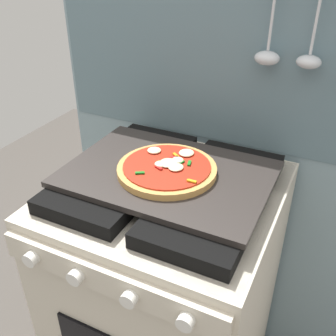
# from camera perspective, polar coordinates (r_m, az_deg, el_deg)

# --- Properties ---
(kitchen_backsplash) EXTENTS (1.10, 0.09, 1.55)m
(kitchen_backsplash) POSITION_cam_1_polar(r_m,az_deg,el_deg) (1.38, 6.21, 1.46)
(kitchen_backsplash) COLOR #7A939E
(kitchen_backsplash) RESTS_ON ground_plane
(stove) EXTENTS (0.60, 0.64, 0.90)m
(stove) POSITION_cam_1_polar(r_m,az_deg,el_deg) (1.35, -0.03, -17.70)
(stove) COLOR beige
(stove) RESTS_ON ground_plane
(baking_tray) EXTENTS (0.54, 0.38, 0.02)m
(baking_tray) POSITION_cam_1_polar(r_m,az_deg,el_deg) (1.05, 0.00, -0.84)
(baking_tray) COLOR #2D2826
(baking_tray) RESTS_ON stove
(pizza_left) EXTENTS (0.26, 0.26, 0.03)m
(pizza_left) POSITION_cam_1_polar(r_m,az_deg,el_deg) (1.03, 0.07, -0.10)
(pizza_left) COLOR tan
(pizza_left) RESTS_ON baking_tray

